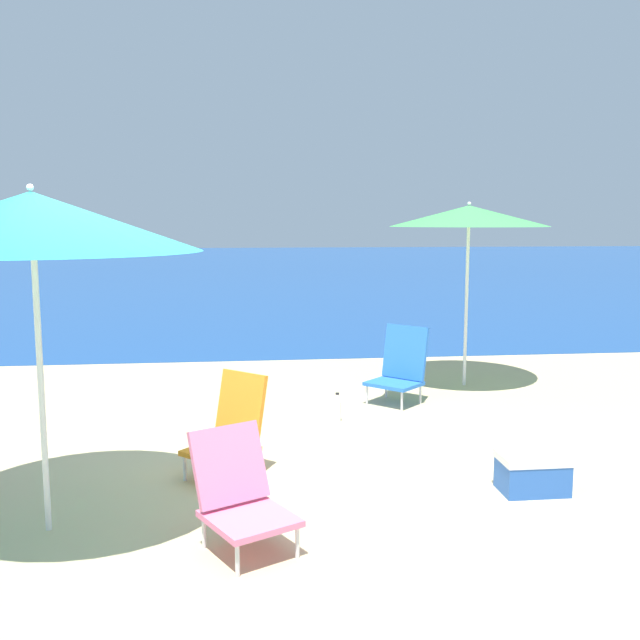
# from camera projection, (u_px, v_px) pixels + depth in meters

# --- Properties ---
(ground_plane) EXTENTS (60.00, 60.00, 0.00)m
(ground_plane) POSITION_uv_depth(u_px,v_px,m) (207.00, 493.00, 4.82)
(ground_plane) COLOR #C6B284
(sea_water) EXTENTS (60.00, 40.00, 0.01)m
(sea_water) POSITION_uv_depth(u_px,v_px,m) (233.00, 266.00, 29.00)
(sea_water) COLOR #19478C
(sea_water) RESTS_ON ground
(beach_umbrella_teal) EXTENTS (1.90, 1.90, 2.03)m
(beach_umbrella_teal) POSITION_uv_depth(u_px,v_px,m) (32.00, 222.00, 3.99)
(beach_umbrella_teal) COLOR white
(beach_umbrella_teal) RESTS_ON ground
(beach_umbrella_green) EXTENTS (1.73, 1.73, 2.03)m
(beach_umbrella_green) POSITION_uv_depth(u_px,v_px,m) (469.00, 216.00, 7.73)
(beach_umbrella_green) COLOR white
(beach_umbrella_green) RESTS_ON ground
(beach_chair_orange) EXTENTS (0.65, 0.65, 0.73)m
(beach_chair_orange) POSITION_uv_depth(u_px,v_px,m) (231.00, 428.00, 5.13)
(beach_chair_orange) COLOR silver
(beach_chair_orange) RESTS_ON ground
(beach_chair_blue) EXTENTS (0.68, 0.68, 0.77)m
(beach_chair_blue) POSITION_uv_depth(u_px,v_px,m) (400.00, 366.00, 7.20)
(beach_chair_blue) COLOR silver
(beach_chair_blue) RESTS_ON ground
(beach_chair_pink) EXTENTS (0.65, 0.70, 0.66)m
(beach_chair_pink) POSITION_uv_depth(u_px,v_px,m) (240.00, 493.00, 4.00)
(beach_chair_pink) COLOR silver
(beach_chair_pink) RESTS_ON ground
(water_bottle) EXTENTS (0.07, 0.07, 0.27)m
(water_bottle) POSITION_uv_depth(u_px,v_px,m) (337.00, 410.00, 6.53)
(water_bottle) COLOR silver
(water_bottle) RESTS_ON ground
(cooler_box) EXTENTS (0.45, 0.30, 0.27)m
(cooler_box) POSITION_uv_depth(u_px,v_px,m) (532.00, 473.00, 4.82)
(cooler_box) COLOR #2859B2
(cooler_box) RESTS_ON ground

